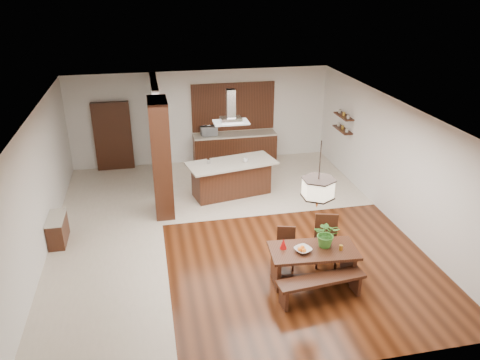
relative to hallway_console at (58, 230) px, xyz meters
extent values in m
plane|color=#351709|center=(3.81, -0.20, -0.32)|extent=(9.00, 9.00, 0.00)
cube|color=white|center=(3.81, -0.20, 2.58)|extent=(8.00, 9.00, 0.04)
cube|color=silver|center=(3.81, 4.30, 1.14)|extent=(8.00, 0.04, 2.90)
cube|color=silver|center=(3.81, -4.70, 1.14)|extent=(8.00, 0.04, 2.90)
cube|color=silver|center=(-0.19, -0.20, 1.14)|extent=(0.04, 9.00, 2.90)
cube|color=silver|center=(7.81, -0.20, 1.14)|extent=(0.04, 9.00, 2.90)
cube|color=beige|center=(1.06, -0.20, -0.31)|extent=(2.50, 9.00, 0.01)
cube|color=beige|center=(5.06, 2.30, -0.31)|extent=(5.50, 4.00, 0.01)
cube|color=#3B220E|center=(3.81, -0.20, 2.57)|extent=(8.00, 9.00, 0.02)
cube|color=black|center=(2.41, 1.00, 1.14)|extent=(0.45, 1.00, 2.90)
cube|color=silver|center=(2.41, 3.10, 1.14)|extent=(0.18, 2.40, 2.90)
cube|color=black|center=(0.00, 0.00, 0.00)|extent=(0.37, 0.88, 0.63)
cube|color=black|center=(1.11, 4.20, 0.74)|extent=(1.10, 0.20, 2.10)
cube|color=black|center=(4.81, 4.00, 0.13)|extent=(2.60, 0.60, 0.90)
cube|color=beige|center=(4.81, 4.00, 0.61)|extent=(2.60, 0.62, 0.05)
cube|color=#A26530|center=(4.81, 4.26, 1.44)|extent=(2.60, 0.08, 1.50)
cube|color=black|center=(7.68, 2.40, 1.08)|extent=(0.26, 0.90, 0.04)
cube|color=black|center=(7.68, 2.40, 1.49)|extent=(0.26, 0.90, 0.04)
cube|color=black|center=(5.08, -2.49, 0.36)|extent=(1.74, 0.97, 0.06)
cube|color=black|center=(4.35, -2.43, 0.01)|extent=(0.13, 0.67, 0.64)
cube|color=black|center=(5.80, -2.54, 0.01)|extent=(0.13, 0.67, 0.64)
imported|color=#397928|center=(5.35, -2.42, 0.66)|extent=(0.61, 0.58, 0.54)
imported|color=beige|center=(4.85, -2.52, 0.42)|extent=(0.40, 0.40, 0.08)
cone|color=#BD0E0D|center=(4.52, -2.33, 0.49)|extent=(0.17, 0.17, 0.21)
cylinder|color=gold|center=(5.58, -2.61, 0.43)|extent=(0.09, 0.09, 0.10)
cube|color=black|center=(4.26, 1.66, 0.14)|extent=(2.13, 1.14, 0.91)
cube|color=beige|center=(4.26, 1.61, 0.62)|extent=(2.48, 1.45, 0.05)
imported|color=silver|center=(4.62, 1.56, 0.70)|extent=(0.14, 0.14, 0.10)
imported|color=silver|center=(4.00, 4.02, 0.77)|extent=(0.53, 0.39, 0.27)
camera|label=1|loc=(2.15, -9.70, 5.23)|focal=35.00mm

